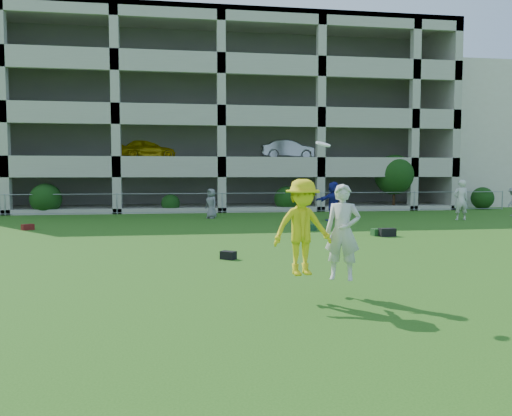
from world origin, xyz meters
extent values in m
plane|color=#235114|center=(0.00, 0.00, 0.00)|extent=(100.00, 100.00, 0.00)
cube|color=beige|center=(23.00, 28.00, 5.00)|extent=(16.00, 14.00, 10.00)
imported|color=slate|center=(-0.85, 15.55, 0.77)|extent=(0.83, 0.90, 1.54)
imported|color=navy|center=(5.01, 13.41, 0.97)|extent=(1.88, 1.10, 1.93)
imported|color=silver|center=(11.40, 12.79, 1.00)|extent=(0.79, 0.57, 2.00)
cube|color=black|center=(-1.14, 3.18, 0.11)|extent=(0.47, 0.44, 0.22)
cube|color=#133412|center=(4.90, 7.46, 0.13)|extent=(0.54, 0.40, 0.26)
cube|color=black|center=(1.76, 7.16, 0.15)|extent=(0.45, 0.45, 0.30)
cube|color=black|center=(5.13, 7.18, 0.15)|extent=(0.62, 0.33, 0.30)
cube|color=#510D14|center=(-8.64, 11.38, 0.12)|extent=(0.53, 0.50, 0.24)
cube|color=#153B21|center=(2.78, 9.44, 0.12)|extent=(0.58, 0.52, 0.25)
imported|color=yellow|center=(-0.23, -1.44, 1.36)|extent=(1.23, 0.85, 1.74)
imported|color=silver|center=(0.61, -1.19, 1.23)|extent=(0.78, 0.67, 1.81)
cylinder|color=white|center=(0.14, -1.45, 2.85)|extent=(0.28, 0.27, 0.15)
cube|color=#9E998C|center=(0.00, 32.75, 6.00)|extent=(30.00, 0.50, 12.00)
cube|color=#9E998C|center=(14.75, 26.00, 6.00)|extent=(0.50, 14.00, 12.00)
cube|color=#9E998C|center=(0.00, 26.00, 11.85)|extent=(30.00, 14.00, 0.30)
cube|color=#9E998C|center=(0.00, 26.00, 0.15)|extent=(30.00, 14.00, 0.30)
cube|color=#9E998C|center=(0.00, 26.00, 3.15)|extent=(30.00, 14.00, 0.30)
cube|color=#9E998C|center=(0.00, 26.00, 6.15)|extent=(30.00, 14.00, 0.30)
cube|color=#9E998C|center=(0.00, 26.00, 9.15)|extent=(30.00, 14.00, 0.30)
cube|color=#9E998C|center=(0.00, 19.15, 2.55)|extent=(30.00, 0.30, 0.90)
cube|color=#9E998C|center=(0.00, 19.15, 5.55)|extent=(30.00, 0.30, 0.90)
cube|color=#9E998C|center=(0.00, 19.15, 8.55)|extent=(30.00, 0.30, 0.90)
cube|color=#9E998C|center=(0.00, 19.15, 11.55)|extent=(30.00, 0.30, 0.90)
cube|color=#9E998C|center=(-12.00, 19.25, 6.00)|extent=(0.50, 0.50, 12.00)
cube|color=#9E998C|center=(-6.00, 19.25, 6.00)|extent=(0.50, 0.50, 12.00)
cube|color=#9E998C|center=(0.00, 19.25, 6.00)|extent=(0.50, 0.50, 12.00)
cube|color=#9E998C|center=(6.00, 19.25, 6.00)|extent=(0.50, 0.50, 12.00)
cube|color=#9E998C|center=(12.00, 19.25, 6.00)|extent=(0.50, 0.50, 12.00)
cube|color=#605E59|center=(0.00, 28.00, 6.00)|extent=(29.00, 9.00, 11.60)
imported|color=yellow|center=(-4.50, 24.00, 3.96)|extent=(4.03, 1.99, 1.32)
imported|color=silver|center=(4.99, 24.00, 3.96)|extent=(4.14, 1.84, 1.32)
cylinder|color=gray|center=(-12.00, 19.00, 0.60)|extent=(0.06, 0.06, 1.20)
cylinder|color=gray|center=(-6.00, 19.00, 0.60)|extent=(0.06, 0.06, 1.20)
cylinder|color=gray|center=(0.00, 19.00, 0.60)|extent=(0.06, 0.06, 1.20)
cylinder|color=gray|center=(6.00, 19.00, 0.60)|extent=(0.06, 0.06, 1.20)
cylinder|color=gray|center=(12.00, 19.00, 0.60)|extent=(0.06, 0.06, 1.20)
cylinder|color=gray|center=(18.00, 19.00, 0.60)|extent=(0.06, 0.06, 1.20)
cylinder|color=gray|center=(0.00, 19.00, 1.15)|extent=(36.00, 0.04, 0.04)
cylinder|color=gray|center=(0.00, 19.00, 0.08)|extent=(36.00, 0.04, 0.04)
sphere|color=#163D11|center=(-10.00, 19.60, 0.88)|extent=(1.76, 1.76, 1.76)
sphere|color=#163D11|center=(-3.00, 19.60, 0.55)|extent=(1.10, 1.10, 1.10)
sphere|color=#163D11|center=(4.00, 19.60, 0.77)|extent=(1.54, 1.54, 1.54)
cylinder|color=#382314|center=(11.00, 19.80, 0.98)|extent=(0.16, 0.16, 1.96)
sphere|color=#163D11|center=(11.00, 19.80, 2.24)|extent=(2.52, 2.52, 2.52)
sphere|color=#163D11|center=(17.00, 19.60, 0.72)|extent=(1.43, 1.43, 1.43)
camera|label=1|loc=(-2.40, -10.18, 2.33)|focal=35.00mm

